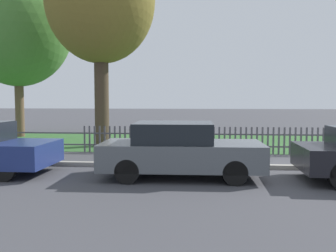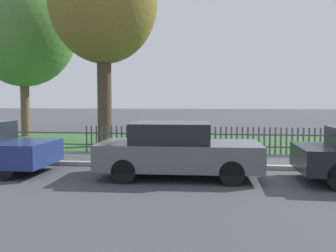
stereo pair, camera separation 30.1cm
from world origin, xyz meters
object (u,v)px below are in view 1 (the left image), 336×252
tree_nearest_kerb (17,23)px  tree_behind_motorcycle (100,1)px  covered_motorcycle (163,141)px  parked_car_black_saloon (180,150)px

tree_nearest_kerb → tree_behind_motorcycle: (5.16, -3.38, 0.09)m
tree_behind_motorcycle → covered_motorcycle: bearing=-52.5°
covered_motorcycle → tree_behind_motorcycle: size_ratio=0.23×
parked_car_black_saloon → covered_motorcycle: 2.06m
covered_motorcycle → tree_nearest_kerb: 11.84m
parked_car_black_saloon → tree_behind_motorcycle: tree_behind_motorcycle is taller
tree_nearest_kerb → tree_behind_motorcycle: bearing=-33.2°
parked_car_black_saloon → covered_motorcycle: size_ratio=2.03×
tree_nearest_kerb → tree_behind_motorcycle: tree_nearest_kerb is taller
parked_car_black_saloon → covered_motorcycle: parked_car_black_saloon is taller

